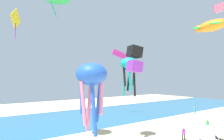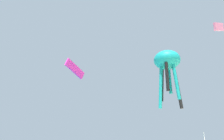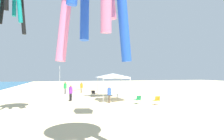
{
  "view_description": "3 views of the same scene",
  "coord_description": "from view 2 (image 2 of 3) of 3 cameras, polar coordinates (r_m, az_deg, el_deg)",
  "views": [
    {
      "loc": [
        -18.57,
        -10.12,
        8.05
      ],
      "look_at": [
        -1.11,
        14.24,
        9.53
      ],
      "focal_mm": 30.27,
      "sensor_mm": 36.0,
      "label": 1
    },
    {
      "loc": [
        -20.29,
        8.95,
        3.69
      ],
      "look_at": [
        -1.11,
        14.88,
        9.88
      ],
      "focal_mm": 33.32,
      "sensor_mm": 36.0,
      "label": 2
    },
    {
      "loc": [
        -16.43,
        5.93,
        2.84
      ],
      "look_at": [
        2.19,
        0.85,
        3.25
      ],
      "focal_mm": 30.18,
      "sensor_mm": 36.0,
      "label": 3
    }
  ],
  "objects": [
    {
      "name": "kite_octopus_teal",
      "position": [
        19.62,
        14.91,
        1.88
      ],
      "size": [
        2.38,
        2.38,
        5.29
      ],
      "rotation": [
        0.0,
        0.0,
        6.18
      ],
      "color": "teal"
    },
    {
      "name": "kite_parafoil_magenta",
      "position": [
        34.13,
        -10.16,
        0.22
      ],
      "size": [
        4.28,
        1.56,
        2.64
      ],
      "rotation": [
        0.0,
        0.0,
        6.03
      ],
      "color": "#E02D9E"
    },
    {
      "name": "kite_parafoil_pink",
      "position": [
        34.8,
        27.24,
        10.43
      ],
      "size": [
        3.81,
        2.08,
        2.48
      ],
      "rotation": [
        0.0,
        0.0,
        2.64
      ],
      "color": "pink"
    }
  ]
}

